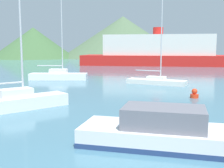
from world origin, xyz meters
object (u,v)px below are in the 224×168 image
at_px(buoy_marker, 194,94).
at_px(sailboat_middle, 156,80).
at_px(motorboat_near, 205,137).
at_px(sailboat_outer, 59,75).
at_px(ferry_distant, 158,52).
at_px(sailboat_inner, 16,101).

bearing_deg(buoy_marker, sailboat_middle, 95.97).
distance_m(motorboat_near, sailboat_outer, 25.01).
relative_size(sailboat_middle, ferry_distant, 0.32).
bearing_deg(sailboat_middle, buoy_marker, -51.51).
bearing_deg(sailboat_outer, motorboat_near, -65.42).
height_order(sailboat_outer, buoy_marker, sailboat_outer).
height_order(motorboat_near, sailboat_middle, sailboat_middle).
distance_m(ferry_distant, buoy_marker, 40.13).
xyz_separation_m(motorboat_near, sailboat_outer, (-7.53, 23.85, 0.08)).
distance_m(motorboat_near, sailboat_inner, 11.41).
relative_size(sailboat_inner, sailboat_outer, 0.79).
relative_size(motorboat_near, sailboat_outer, 0.84).
xyz_separation_m(motorboat_near, sailboat_middle, (2.90, 18.49, -0.01)).
relative_size(sailboat_inner, buoy_marker, 12.03).
xyz_separation_m(ferry_distant, buoy_marker, (-7.44, -39.35, -2.57)).
relative_size(motorboat_near, ferry_distant, 0.27).
height_order(motorboat_near, ferry_distant, ferry_distant).
bearing_deg(sailboat_middle, sailboat_outer, -174.68).
height_order(sailboat_middle, sailboat_outer, sailboat_middle).
distance_m(sailboat_middle, sailboat_outer, 11.74).
height_order(sailboat_middle, buoy_marker, sailboat_middle).
bearing_deg(sailboat_middle, sailboat_inner, -103.81).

